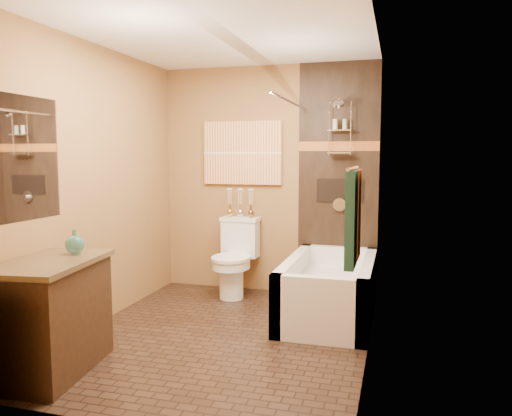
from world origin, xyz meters
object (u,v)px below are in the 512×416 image
(bathtub, at_px, (329,294))
(toilet, at_px, (235,257))
(vanity, at_px, (50,316))
(sunset_painting, at_px, (242,153))

(bathtub, xyz_separation_m, toilet, (-1.09, 0.45, 0.20))
(bathtub, distance_m, toilet, 1.20)
(toilet, distance_m, vanity, 2.29)
(sunset_painting, bearing_deg, toilet, -90.00)
(sunset_painting, xyz_separation_m, toilet, (0.00, -0.27, -1.13))
(sunset_painting, height_order, bathtub, sunset_painting)
(sunset_painting, relative_size, toilet, 1.08)
(sunset_painting, distance_m, toilet, 1.16)
(sunset_painting, relative_size, vanity, 0.93)
(bathtub, height_order, vanity, vanity)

